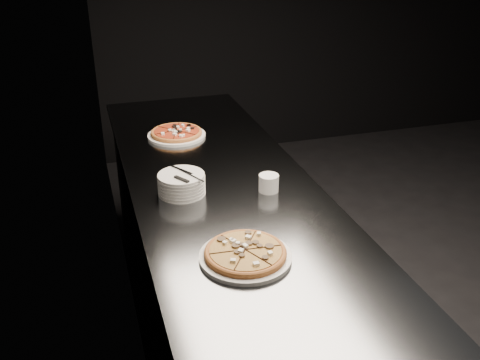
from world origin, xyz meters
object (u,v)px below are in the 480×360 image
object	(u,v)px
pizza_tomato	(177,133)
counter	(225,278)
plate_stack	(182,184)
cutlery	(184,175)
pizza_mushroom	(245,254)
ramekin	(269,183)

from	to	relation	value
pizza_tomato	counter	bearing A→B (deg)	-82.54
plate_stack	cutlery	bearing A→B (deg)	-62.38
pizza_mushroom	cutlery	bearing A→B (deg)	100.83
pizza_mushroom	cutlery	size ratio (longest dim) A/B	1.56
pizza_tomato	ramekin	size ratio (longest dim) A/B	3.82
pizza_tomato	ramekin	xyz separation A→B (m)	(0.23, -0.69, 0.02)
plate_stack	ramekin	bearing A→B (deg)	-13.66
pizza_tomato	pizza_mushroom	bearing A→B (deg)	-89.82
pizza_mushroom	plate_stack	bearing A→B (deg)	101.33
pizza_tomato	ramekin	world-z (taller)	ramekin
pizza_tomato	plate_stack	distance (m)	0.62
cutlery	ramekin	size ratio (longest dim) A/B	2.40
counter	pizza_mushroom	xyz separation A→B (m)	(-0.07, -0.53, 0.48)
pizza_tomato	cutlery	distance (m)	0.64
plate_stack	ramekin	world-z (taller)	plate_stack
counter	pizza_tomato	world-z (taller)	pizza_tomato
pizza_tomato	cutlery	world-z (taller)	cutlery
counter	cutlery	bearing A→B (deg)	-166.98
pizza_mushroom	cutlery	xyz separation A→B (m)	(-0.09, 0.49, 0.07)
cutlery	counter	bearing A→B (deg)	-18.86
plate_stack	ramekin	distance (m)	0.34
pizza_mushroom	ramekin	distance (m)	0.48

